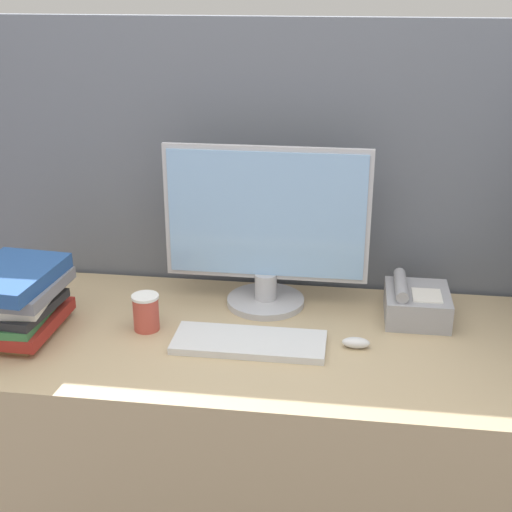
% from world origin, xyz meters
% --- Properties ---
extents(cubicle_panel_rear, '(2.05, 0.04, 1.60)m').
position_xyz_m(cubicle_panel_rear, '(0.00, 0.77, 0.80)').
color(cubicle_panel_rear, slate).
rests_on(cubicle_panel_rear, ground_plane).
extents(desk, '(1.65, 0.73, 0.77)m').
position_xyz_m(desk, '(0.00, 0.37, 0.38)').
color(desk, tan).
rests_on(desk, ground_plane).
extents(monitor, '(0.61, 0.24, 0.49)m').
position_xyz_m(monitor, '(0.01, 0.58, 1.00)').
color(monitor, '#B7B7BC').
rests_on(monitor, desk).
extents(keyboard, '(0.42, 0.16, 0.02)m').
position_xyz_m(keyboard, '(-0.00, 0.31, 0.78)').
color(keyboard, silver).
rests_on(keyboard, desk).
extents(mouse, '(0.08, 0.04, 0.03)m').
position_xyz_m(mouse, '(0.29, 0.34, 0.78)').
color(mouse, silver).
rests_on(mouse, desk).
extents(coffee_cup, '(0.08, 0.08, 0.11)m').
position_xyz_m(coffee_cup, '(-0.30, 0.37, 0.82)').
color(coffee_cup, '#BF4C3F').
rests_on(coffee_cup, desk).
extents(book_stack, '(0.25, 0.32, 0.20)m').
position_xyz_m(book_stack, '(-0.65, 0.29, 0.88)').
color(book_stack, olive).
rests_on(book_stack, desk).
extents(desk_telephone, '(0.18, 0.21, 0.12)m').
position_xyz_m(desk_telephone, '(0.46, 0.55, 0.82)').
color(desk_telephone, '#99999E').
rests_on(desk_telephone, desk).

